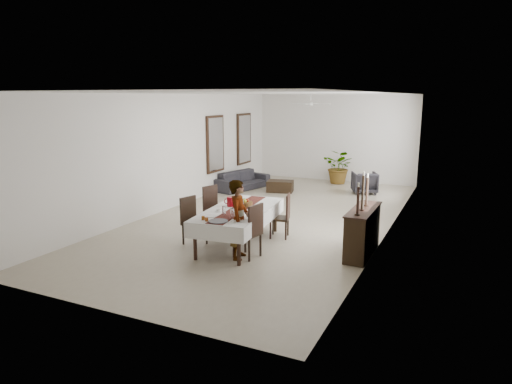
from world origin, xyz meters
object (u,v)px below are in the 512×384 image
(red_pitcher, at_px, (230,202))
(sofa, at_px, (242,180))
(sideboard_body, at_px, (362,232))
(dining_table_top, at_px, (239,211))
(woman, at_px, (239,220))

(red_pitcher, xyz_separation_m, sofa, (-2.39, 5.28, -0.58))
(red_pitcher, xyz_separation_m, sideboard_body, (2.80, 0.37, -0.43))
(dining_table_top, xyz_separation_m, woman, (0.38, -0.75, 0.03))
(woman, xyz_separation_m, sofa, (-3.04, 6.15, -0.48))
(woman, relative_size, sofa, 0.75)
(dining_table_top, relative_size, sofa, 1.19)
(sideboard_body, bearing_deg, red_pitcher, -172.49)
(sideboard_body, xyz_separation_m, sofa, (-5.18, 4.91, -0.15))
(sofa, bearing_deg, dining_table_top, -138.53)
(sideboard_body, bearing_deg, woman, -149.80)
(dining_table_top, bearing_deg, woman, -68.83)
(woman, height_order, sideboard_body, woman)
(woman, distance_m, sofa, 6.88)
(sideboard_body, distance_m, sofa, 7.14)
(red_pitcher, height_order, sofa, red_pitcher)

